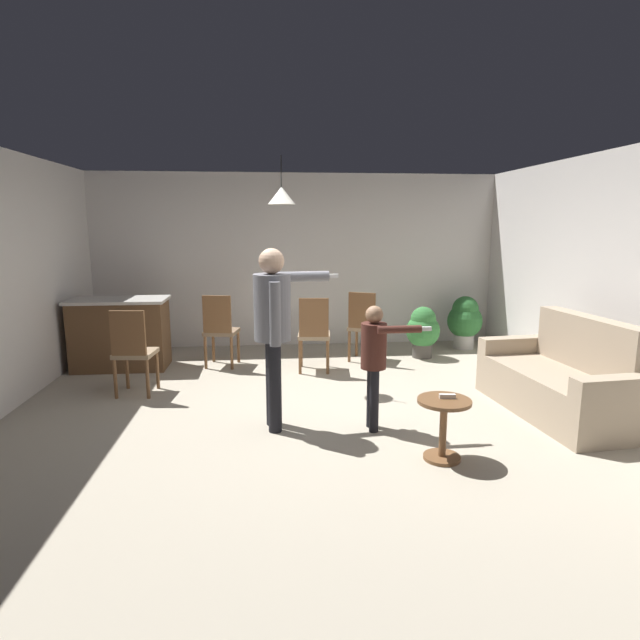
# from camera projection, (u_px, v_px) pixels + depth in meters

# --- Properties ---
(ground) EXTENTS (7.68, 7.68, 0.00)m
(ground) POSITION_uv_depth(u_px,v_px,m) (315.00, 414.00, 5.34)
(ground) COLOR #B2A893
(wall_back) EXTENTS (6.40, 0.10, 2.70)m
(wall_back) POSITION_uv_depth(u_px,v_px,m) (297.00, 261.00, 8.22)
(wall_back) COLOR silver
(wall_back) RESTS_ON ground
(wall_right) EXTENTS (0.10, 6.40, 2.70)m
(wall_right) POSITION_uv_depth(u_px,v_px,m) (621.00, 280.00, 5.40)
(wall_right) COLOR silver
(wall_right) RESTS_ON ground
(couch_floral) EXTENTS (1.01, 1.87, 1.00)m
(couch_floral) POSITION_uv_depth(u_px,v_px,m) (563.00, 382.00, 5.31)
(couch_floral) COLOR tan
(couch_floral) RESTS_ON ground
(kitchen_counter) EXTENTS (1.26, 0.66, 0.95)m
(kitchen_counter) POSITION_uv_depth(u_px,v_px,m) (121.00, 333.00, 6.96)
(kitchen_counter) COLOR brown
(kitchen_counter) RESTS_ON ground
(side_table_by_couch) EXTENTS (0.44, 0.44, 0.52)m
(side_table_by_couch) POSITION_uv_depth(u_px,v_px,m) (443.00, 422.00, 4.26)
(side_table_by_couch) COLOR brown
(side_table_by_couch) RESTS_ON ground
(person_adult) EXTENTS (0.82, 0.56, 1.71)m
(person_adult) POSITION_uv_depth(u_px,v_px,m) (274.00, 319.00, 4.79)
(person_adult) COLOR black
(person_adult) RESTS_ON ground
(person_child) EXTENTS (0.62, 0.35, 1.19)m
(person_child) POSITION_uv_depth(u_px,v_px,m) (375.00, 354.00, 4.82)
(person_child) COLOR black
(person_child) RESTS_ON ground
(dining_chair_by_counter) EXTENTS (0.46, 0.46, 1.00)m
(dining_chair_by_counter) POSITION_uv_depth(u_px,v_px,m) (314.00, 331.00, 6.76)
(dining_chair_by_counter) COLOR brown
(dining_chair_by_counter) RESTS_ON ground
(dining_chair_near_wall) EXTENTS (0.46, 0.46, 1.00)m
(dining_chair_near_wall) POSITION_uv_depth(u_px,v_px,m) (133.00, 349.00, 5.82)
(dining_chair_near_wall) COLOR brown
(dining_chair_near_wall) RESTS_ON ground
(dining_chair_centre_back) EXTENTS (0.49, 0.49, 1.00)m
(dining_chair_centre_back) POSITION_uv_depth(u_px,v_px,m) (220.00, 328.00, 7.00)
(dining_chair_centre_back) COLOR brown
(dining_chair_centre_back) RESTS_ON ground
(dining_chair_spare) EXTENTS (0.56, 0.56, 1.00)m
(dining_chair_spare) POSITION_uv_depth(u_px,v_px,m) (364.00, 324.00, 7.29)
(dining_chair_spare) COLOR brown
(dining_chair_spare) RESTS_ON ground
(potted_plant_corner) EXTENTS (0.54, 0.54, 0.82)m
(potted_plant_corner) POSITION_uv_depth(u_px,v_px,m) (465.00, 320.00, 8.08)
(potted_plant_corner) COLOR #B7B2AD
(potted_plant_corner) RESTS_ON ground
(potted_plant_by_wall) EXTENTS (0.49, 0.49, 0.75)m
(potted_plant_by_wall) POSITION_uv_depth(u_px,v_px,m) (423.00, 330.00, 7.53)
(potted_plant_by_wall) COLOR #4C4742
(potted_plant_by_wall) RESTS_ON ground
(spare_remote_on_table) EXTENTS (0.13, 0.05, 0.04)m
(spare_remote_on_table) POSITION_uv_depth(u_px,v_px,m) (447.00, 396.00, 4.25)
(spare_remote_on_table) COLOR white
(spare_remote_on_table) RESTS_ON side_table_by_couch
(ceiling_light_pendant) EXTENTS (0.32, 0.32, 0.55)m
(ceiling_light_pendant) POSITION_uv_depth(u_px,v_px,m) (282.00, 195.00, 6.01)
(ceiling_light_pendant) COLOR silver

